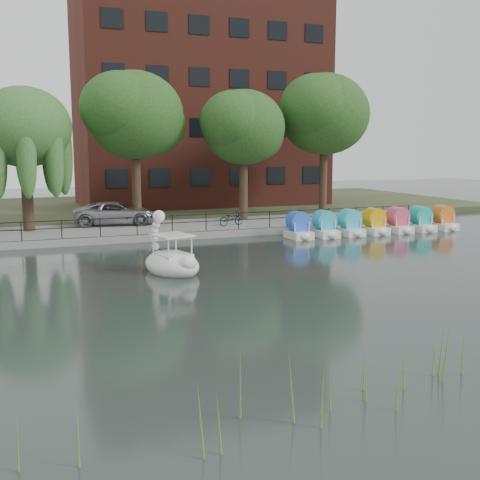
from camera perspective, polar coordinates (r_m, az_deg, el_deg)
ground_plane at (r=21.84m, az=2.59°, el=-4.97°), size 120.00×120.00×0.00m
promenade at (r=36.76m, az=-7.53°, el=0.97°), size 40.00×6.00×0.40m
kerb at (r=33.93m, az=-6.34°, el=0.33°), size 40.00×0.25×0.40m
land_strip at (r=50.38m, az=-11.33°, el=2.99°), size 60.00×22.00×0.36m
railing at (r=34.00m, az=-6.45°, el=1.95°), size 32.00×0.05×1.00m
apartment_building at (r=51.92m, az=-3.80°, el=13.46°), size 20.00×10.07×18.00m
willow_mid at (r=36.42m, az=-19.83°, el=9.99°), size 5.32×5.32×8.15m
broadleaf_center at (r=38.19m, az=-9.96°, el=11.53°), size 6.00×6.00×9.25m
broadleaf_right at (r=39.69m, az=0.34°, el=10.58°), size 5.40×5.40×8.32m
broadleaf_far at (r=43.42m, az=8.02°, el=11.69°), size 6.30×6.30×9.71m
minivan at (r=37.97m, az=-11.70°, el=2.67°), size 3.57×6.25×1.64m
bicycle at (r=36.79m, az=-0.85°, el=2.15°), size 1.05×1.82×1.00m
swan_boat at (r=25.23m, az=-6.55°, el=-1.84°), size 2.66×3.41×2.54m
pedal_boat_row at (r=37.03m, az=12.63°, el=1.52°), size 11.35×1.70×1.40m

